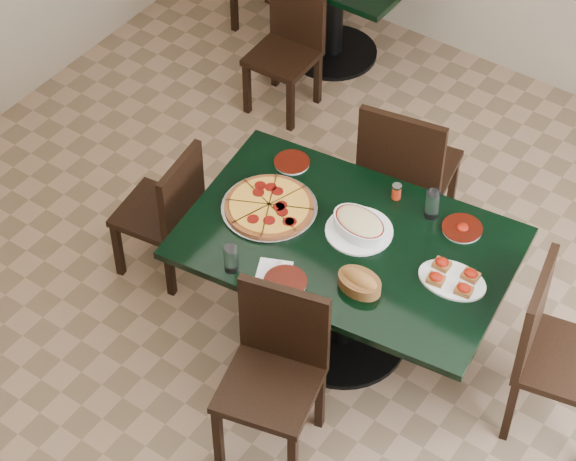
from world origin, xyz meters
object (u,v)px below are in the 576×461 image
Objects in this scene: pepperoni_pizza at (269,206)px; lasagna_casserole at (359,225)px; chair_right at (553,345)px; main_table at (347,266)px; chair_left at (168,209)px; bread_basket at (360,282)px; chair_near at (276,364)px; back_chair_near at (289,43)px; bruschetta_platter at (453,278)px; chair_far at (405,167)px.

lasagna_casserole reaches higher than pepperoni_pizza.
main_table is at bearing 86.59° from chair_right.
chair_left is (-2.09, -0.27, -0.08)m from chair_right.
bread_basket reaches higher than pepperoni_pizza.
back_chair_near is (-1.40, 2.11, -0.06)m from chair_near.
chair_near reaches higher than chair_left.
main_table is 1.81× the size of chair_near.
main_table is 4.87× the size of bruschetta_platter.
chair_far is 1.01m from bruschetta_platter.
chair_far reaches higher than back_chair_near.
bruschetta_platter is at bearing -38.79° from back_chair_near.
pepperoni_pizza is (-0.47, 0.61, 0.25)m from chair_near.
chair_right is at bearing 140.60° from chair_far.
chair_near is 0.96× the size of chair_right.
chair_right reaches higher than chair_near.
chair_right is (1.17, -0.63, -0.02)m from chair_far.
chair_right is 2.80× the size of bruschetta_platter.
back_chair_near is 2.37m from bruschetta_platter.
back_chair_near is 1.78m from pepperoni_pizza.
chair_left is at bearing -81.17° from back_chair_near.
bread_basket is at bearing -46.57° from lasagna_casserole.
lasagna_casserole is at bearing 173.27° from bruschetta_platter.
main_table is 0.37m from bread_basket.
bread_basket is at bearing 76.89° from chair_left.
main_table is 1.74× the size of chair_right.
bread_basket is (0.16, 0.44, 0.27)m from chair_near.
chair_far reaches higher than chair_near.
pepperoni_pizza is (-0.30, -0.83, 0.20)m from chair_far.
main_table is 2.04× the size of back_chair_near.
chair_left is at bearing -173.26° from pepperoni_pizza.
chair_near is 1.11× the size of chair_left.
pepperoni_pizza is at bearing 113.47° from chair_near.
bread_basket is (-0.84, -0.37, 0.25)m from chair_right.
main_table is 1.06m from chair_left.
chair_far reaches higher than bread_basket.
chair_near is 2.82× the size of lasagna_casserole.
lasagna_casserole is at bearing 15.22° from pepperoni_pizza.
back_chair_near is 1.73× the size of pepperoni_pizza.
back_chair_near reaches higher than bruschetta_platter.
chair_left is at bearing 139.32° from chair_near.
lasagna_casserole is at bearing 78.08° from chair_near.
pepperoni_pizza is 0.97m from bruschetta_platter.
main_table is at bearing 79.44° from chair_near.
bread_basket is (1.56, -1.67, 0.33)m from back_chair_near.
bruschetta_platter is (1.89, -1.39, 0.32)m from back_chair_near.
chair_far reaches higher than chair_left.
pepperoni_pizza is at bearing -153.88° from lasagna_casserole.
bruschetta_platter is at bearing 43.15° from bread_basket.
back_chair_near is 2.31m from bread_basket.
chair_left is at bearing 178.25° from bread_basket.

